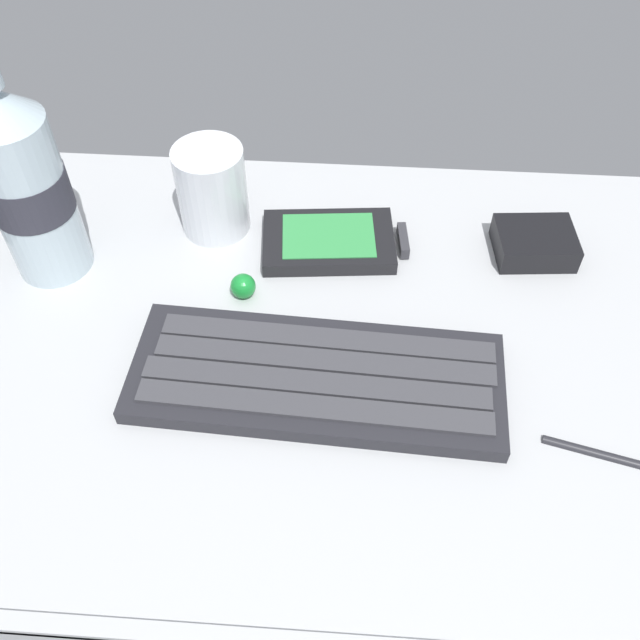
% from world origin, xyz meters
% --- Properties ---
extents(ground_plane, '(0.64, 0.48, 0.03)m').
position_xyz_m(ground_plane, '(0.00, -0.00, -0.01)').
color(ground_plane, '#B7BABC').
extents(keyboard, '(0.29, 0.12, 0.02)m').
position_xyz_m(keyboard, '(0.00, -0.04, 0.01)').
color(keyboard, '#232328').
rests_on(keyboard, ground_plane).
extents(handheld_device, '(0.13, 0.09, 0.02)m').
position_xyz_m(handheld_device, '(0.01, 0.12, 0.01)').
color(handheld_device, black).
rests_on(handheld_device, ground_plane).
extents(juice_cup, '(0.06, 0.06, 0.09)m').
position_xyz_m(juice_cup, '(-0.11, 0.14, 0.04)').
color(juice_cup, silver).
rests_on(juice_cup, ground_plane).
extents(water_bottle, '(0.07, 0.07, 0.21)m').
position_xyz_m(water_bottle, '(-0.25, 0.08, 0.09)').
color(water_bottle, silver).
rests_on(water_bottle, ground_plane).
extents(charger_block, '(0.07, 0.06, 0.02)m').
position_xyz_m(charger_block, '(0.19, 0.12, 0.01)').
color(charger_block, black).
rests_on(charger_block, ground_plane).
extents(trackball_mouse, '(0.02, 0.02, 0.02)m').
position_xyz_m(trackball_mouse, '(-0.07, 0.05, 0.01)').
color(trackball_mouse, '#198C33').
rests_on(trackball_mouse, ground_plane).
extents(stylus_pen, '(0.09, 0.03, 0.01)m').
position_xyz_m(stylus_pen, '(0.22, -0.09, 0.00)').
color(stylus_pen, '#26262B').
rests_on(stylus_pen, ground_plane).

